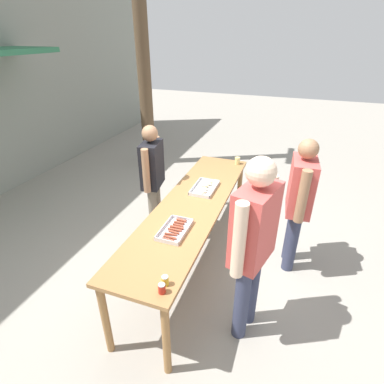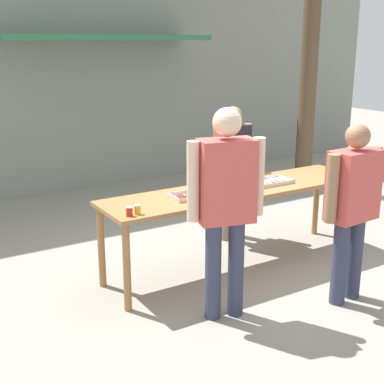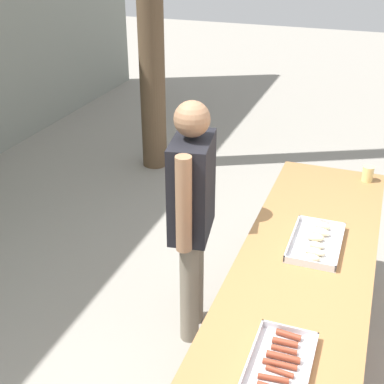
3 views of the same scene
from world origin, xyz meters
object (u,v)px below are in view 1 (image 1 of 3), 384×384
food_tray_buns (205,188)px  condiment_jar_ketchup (165,281)px  person_customer_holding_hotdog (253,239)px  person_customer_with_cup (299,197)px  beer_cup (237,161)px  person_server_behind_table (153,173)px  food_tray_sausages (175,230)px  condiment_jar_mustard (162,288)px

food_tray_buns → condiment_jar_ketchup: 1.69m
person_customer_holding_hotdog → person_customer_with_cup: bearing=178.0°
food_tray_buns → beer_cup: beer_cup is taller
person_server_behind_table → person_customer_holding_hotdog: bearing=-137.0°
person_customer_holding_hotdog → person_customer_with_cup: 1.20m
food_tray_sausages → food_tray_buns: 0.98m
food_tray_sausages → person_customer_holding_hotdog: bearing=-101.4°
condiment_jar_ketchup → person_customer_holding_hotdog: (0.54, -0.59, 0.18)m
condiment_jar_ketchup → food_tray_sausages: bearing=16.8°
food_tray_buns → person_customer_holding_hotdog: bearing=-145.0°
beer_cup → person_server_behind_table: bearing=133.1°
person_customer_holding_hotdog → food_tray_sausages: bearing=-86.5°
food_tray_sausages → person_customer_with_cup: (0.98, -1.14, 0.09)m
beer_cup → person_customer_holding_hotdog: person_customer_holding_hotdog is taller
condiment_jar_mustard → person_customer_with_cup: (1.76, -0.92, 0.06)m
food_tray_sausages → condiment_jar_mustard: size_ratio=5.11×
person_server_behind_table → person_customer_with_cup: bearing=-101.2°
condiment_jar_ketchup → person_customer_with_cup: bearing=-29.1°
food_tray_sausages → person_customer_with_cup: 1.51m
food_tray_buns → person_server_behind_table: bearing=86.2°
food_tray_sausages → person_customer_with_cup: person_customer_with_cup is taller
food_tray_sausages → person_customer_holding_hotdog: size_ratio=0.23×
condiment_jar_mustard → person_server_behind_table: person_server_behind_table is taller
person_server_behind_table → person_customer_with_cup: size_ratio=0.97×
food_tray_sausages → food_tray_buns: (0.98, -0.00, 0.00)m
food_tray_buns → person_customer_holding_hotdog: (-1.14, -0.80, 0.20)m
food_tray_sausages → person_server_behind_table: person_server_behind_table is taller
condiment_jar_ketchup → beer_cup: 2.64m
person_server_behind_table → person_customer_holding_hotdog: (-1.19, -1.56, 0.13)m
condiment_jar_mustard → person_customer_with_cup: 1.99m
condiment_jar_mustard → person_customer_holding_hotdog: person_customer_holding_hotdog is taller
food_tray_buns → person_server_behind_table: size_ratio=0.29×
person_customer_with_cup → person_customer_holding_hotdog: bearing=-21.1°
person_server_behind_table → condiment_jar_mustard: bearing=-161.1°
food_tray_buns → condiment_jar_mustard: (-1.76, -0.22, 0.02)m
food_tray_buns → condiment_jar_ketchup: condiment_jar_ketchup is taller
food_tray_sausages → person_customer_holding_hotdog: 0.84m
condiment_jar_mustard → person_server_behind_table: size_ratio=0.05×
person_customer_with_cup → person_server_behind_table: bearing=-95.7°
condiment_jar_mustard → person_customer_with_cup: bearing=-27.6°
food_tray_buns → person_server_behind_table: (0.05, 0.76, 0.07)m
condiment_jar_ketchup → person_customer_holding_hotdog: size_ratio=0.05×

